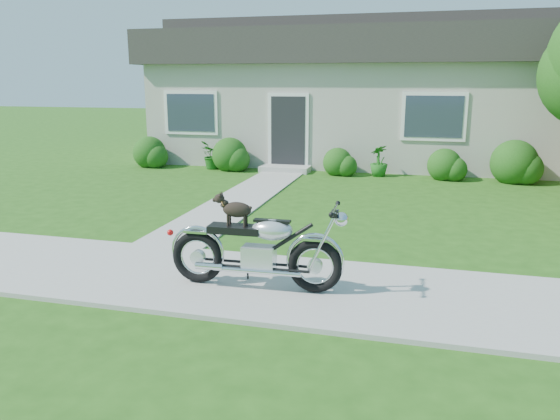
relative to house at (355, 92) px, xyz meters
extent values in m
plane|color=#235114|center=(0.00, -11.99, -2.16)|extent=(80.00, 80.00, 0.00)
cube|color=#9E9B93|center=(0.00, -11.99, -2.14)|extent=(24.00, 2.20, 0.04)
cube|color=#9E9B93|center=(-1.50, -6.99, -2.14)|extent=(1.20, 8.00, 0.03)
cube|color=beige|center=(0.00, 0.01, -0.66)|extent=(12.00, 6.00, 3.00)
cube|color=#2D2B28|center=(0.00, 0.01, 1.34)|extent=(12.60, 6.60, 1.00)
cube|color=#2D2B28|center=(0.00, 0.01, 2.04)|extent=(12.60, 2.00, 0.60)
cube|color=black|center=(-1.50, -3.02, -1.11)|extent=(1.00, 0.06, 2.10)
cube|color=#9E9B93|center=(-1.50, -3.37, -2.08)|extent=(1.40, 0.70, 0.16)
cube|color=#2D3847|center=(-4.50, -3.02, -0.56)|extent=(1.70, 0.05, 1.30)
cube|color=#2D3847|center=(2.50, -3.02, -0.56)|extent=(1.70, 0.05, 1.30)
sphere|color=#1D4C14|center=(2.85, -3.49, -1.78)|extent=(0.88, 0.88, 0.88)
sphere|color=#1D4C14|center=(-3.12, -3.49, -1.72)|extent=(1.02, 1.02, 1.02)
sphere|color=#1D4C14|center=(0.03, -3.49, -1.81)|extent=(0.81, 0.81, 0.81)
sphere|color=#1D4C14|center=(4.54, -3.49, -1.66)|extent=(1.18, 1.18, 1.18)
sphere|color=#1D4C14|center=(-5.68, -3.49, -1.74)|extent=(0.99, 0.99, 0.99)
imported|color=#1A5817|center=(-3.67, -3.44, -1.75)|extent=(0.92, 0.96, 0.82)
imported|color=#1E621B|center=(1.14, -3.44, -1.74)|extent=(0.66, 0.66, 0.84)
torus|color=black|center=(1.12, -12.17, -1.78)|extent=(0.67, 0.13, 0.67)
torus|color=black|center=(-0.38, -12.22, -1.78)|extent=(0.67, 0.13, 0.67)
cube|color=silver|center=(0.42, -12.20, -1.73)|extent=(0.41, 0.25, 0.30)
ellipsoid|color=silver|center=(0.59, -12.19, -1.36)|extent=(0.52, 0.31, 0.26)
cube|color=black|center=(0.12, -12.21, -1.38)|extent=(0.66, 0.28, 0.09)
cube|color=silver|center=(1.12, -12.17, -1.44)|extent=(0.30, 0.15, 0.03)
cube|color=silver|center=(-0.38, -12.22, -1.44)|extent=(0.30, 0.15, 0.03)
cylinder|color=silver|center=(1.34, -12.17, -1.06)|extent=(0.05, 0.60, 0.03)
sphere|color=silver|center=(1.42, -12.16, -1.18)|extent=(0.18, 0.18, 0.17)
cylinder|color=silver|center=(0.43, -12.33, -1.86)|extent=(1.10, 0.10, 0.06)
ellipsoid|color=black|center=(0.15, -12.21, -1.14)|extent=(0.37, 0.18, 0.19)
sphere|color=black|center=(-0.07, -12.21, -1.01)|extent=(0.12, 0.12, 0.12)
cylinder|color=black|center=(0.05, -12.17, -1.26)|extent=(0.03, 0.03, 0.15)
cylinder|color=black|center=(0.05, -12.25, -1.26)|extent=(0.03, 0.03, 0.15)
cylinder|color=black|center=(0.26, -12.16, -1.26)|extent=(0.03, 0.03, 0.15)
cylinder|color=black|center=(0.26, -12.24, -1.26)|extent=(0.03, 0.03, 0.15)
torus|color=#BC6C32|center=(-0.02, -12.21, -1.06)|extent=(0.06, 0.10, 0.10)
camera|label=1|loc=(2.31, -18.29, 0.40)|focal=35.00mm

